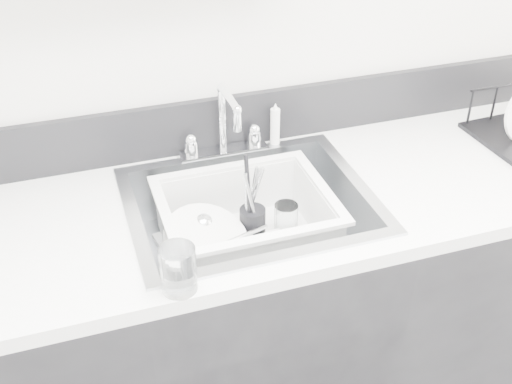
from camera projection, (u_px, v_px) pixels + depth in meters
name	position (u px, v px, depth m)	size (l,w,h in m)	color
room_shell	(501.00, 3.00, 0.62)	(3.50, 3.00, 2.60)	silver
counter_run	(251.00, 325.00, 1.94)	(3.20, 0.62, 0.92)	black
backsplash	(219.00, 123.00, 1.87)	(3.20, 0.02, 0.16)	black
sink	(250.00, 228.00, 1.73)	(0.64, 0.52, 0.20)	silver
faucet	(224.00, 137.00, 1.84)	(0.26, 0.18, 0.23)	silver
side_sprayer	(275.00, 125.00, 1.88)	(0.03, 0.03, 0.14)	white
wash_tub	(246.00, 224.00, 1.73)	(0.46, 0.37, 0.18)	white
plate_stack	(210.00, 248.00, 1.71)	(0.28, 0.27, 0.11)	white
utensil_cup	(252.00, 220.00, 1.78)	(0.07, 0.07, 0.24)	black
ladle	(221.00, 242.00, 1.72)	(0.28, 0.10, 0.08)	silver
tumbler_in_tub	(286.00, 219.00, 1.79)	(0.07, 0.07, 0.09)	white
tumbler_counter	(178.00, 269.00, 1.37)	(0.08, 0.08, 0.11)	white
bowl_small	(280.00, 246.00, 1.74)	(0.11, 0.11, 0.04)	white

